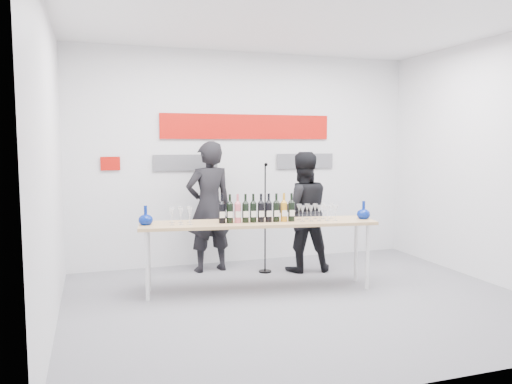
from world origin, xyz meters
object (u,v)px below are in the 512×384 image
mic_stand (265,239)px  presenter_right (302,212)px  tasting_table (259,227)px  presenter_left (209,207)px

mic_stand → presenter_right: bearing=4.2°
presenter_right → mic_stand: 0.62m
tasting_table → presenter_left: size_ratio=1.59×
tasting_table → presenter_right: bearing=47.1°
presenter_right → tasting_table: bearing=47.2°
tasting_table → mic_stand: 0.87m
presenter_right → mic_stand: size_ratio=1.10×
presenter_right → mic_stand: bearing=0.3°
tasting_table → presenter_left: presenter_left is taller
presenter_left → presenter_right: 1.25m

